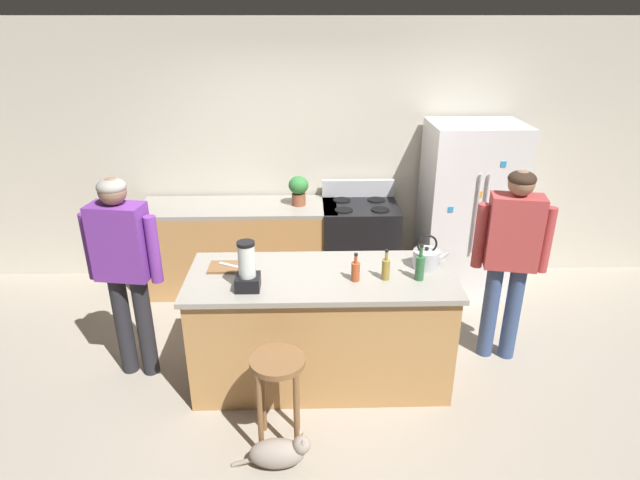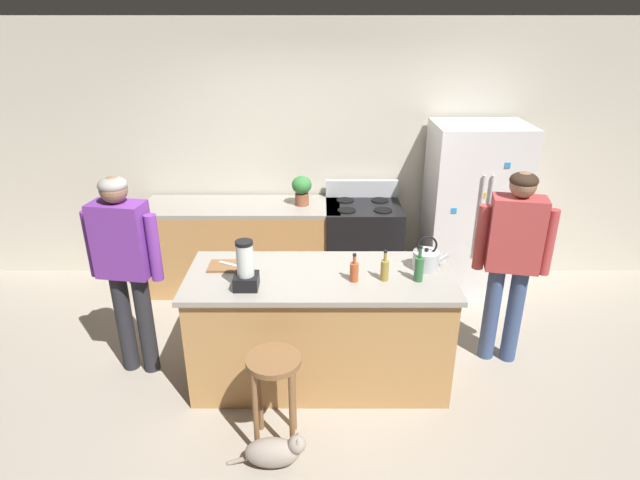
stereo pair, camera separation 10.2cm
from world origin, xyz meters
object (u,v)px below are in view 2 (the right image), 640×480
(bottle_olive_oil, at_px, (419,268))
(chef_knife, at_px, (231,264))
(bar_stool, at_px, (274,378))
(cat, at_px, (275,452))
(cutting_board, at_px, (229,266))
(bottle_cooking_sauce, at_px, (354,271))
(tea_kettle, at_px, (426,259))
(refrigerator, at_px, (472,211))
(stove_range, at_px, (362,246))
(kitchen_island, at_px, (320,327))
(blender_appliance, at_px, (245,268))
(bottle_vinegar, at_px, (385,269))
(person_by_island_left, at_px, (125,259))
(potted_plant, at_px, (302,188))
(person_by_sink_right, at_px, (513,252))

(bottle_olive_oil, height_order, chef_knife, bottle_olive_oil)
(bar_stool, bearing_deg, cat, -88.32)
(cat, height_order, cutting_board, cutting_board)
(bottle_cooking_sauce, relative_size, tea_kettle, 0.78)
(cat, xyz_separation_m, bottle_olive_oil, (1.01, 0.81, 0.92))
(refrigerator, bearing_deg, stove_range, 178.71)
(refrigerator, bearing_deg, kitchen_island, -135.76)
(kitchen_island, distance_m, blender_appliance, 0.83)
(blender_appliance, distance_m, bottle_vinegar, 1.00)
(bottle_vinegar, height_order, chef_knife, bottle_vinegar)
(person_by_island_left, bearing_deg, tea_kettle, -0.26)
(stove_range, xyz_separation_m, potted_plant, (-0.63, 0.03, 0.63))
(kitchen_island, xyz_separation_m, bottle_olive_oil, (0.71, -0.09, 0.56))
(blender_appliance, bearing_deg, cat, -72.12)
(refrigerator, height_order, tea_kettle, refrigerator)
(person_by_sink_right, xyz_separation_m, bottle_cooking_sauce, (-1.27, -0.36, 0.01))
(blender_appliance, height_order, bottle_vinegar, blender_appliance)
(cat, height_order, bottle_cooking_sauce, bottle_cooking_sauce)
(person_by_island_left, height_order, cat, person_by_island_left)
(tea_kettle, xyz_separation_m, chef_knife, (-1.48, 0.02, -0.06))
(bar_stool, xyz_separation_m, tea_kettle, (1.10, 0.81, 0.47))
(person_by_sink_right, bearing_deg, cat, -147.07)
(cat, xyz_separation_m, bottle_cooking_sauce, (0.54, 0.81, 0.90))
(cat, height_order, tea_kettle, tea_kettle)
(refrigerator, relative_size, cutting_board, 5.86)
(blender_appliance, xyz_separation_m, tea_kettle, (1.32, 0.31, -0.07))
(bottle_olive_oil, bearing_deg, cat, -141.10)
(person_by_island_left, distance_m, potted_plant, 1.94)
(person_by_sink_right, distance_m, bar_stool, 2.10)
(chef_knife, bearing_deg, bar_stool, -37.66)
(kitchen_island, relative_size, bottle_cooking_sauce, 9.23)
(bar_stool, bearing_deg, bottle_olive_oil, 30.96)
(stove_range, distance_m, bar_stool, 2.35)
(stove_range, bearing_deg, kitchen_island, -106.18)
(kitchen_island, bearing_deg, refrigerator, 44.24)
(person_by_sink_right, height_order, bottle_vinegar, person_by_sink_right)
(bottle_vinegar, bearing_deg, bottle_cooking_sauce, -176.33)
(cat, distance_m, bottle_vinegar, 1.44)
(bottle_olive_oil, bearing_deg, tea_kettle, 65.60)
(potted_plant, relative_size, blender_appliance, 0.84)
(cat, xyz_separation_m, cutting_board, (-0.41, 1.03, 0.83))
(person_by_sink_right, relative_size, bottle_cooking_sauce, 7.61)
(person_by_sink_right, bearing_deg, person_by_island_left, -177.16)
(bar_stool, distance_m, cutting_board, 1.00)
(kitchen_island, relative_size, bottle_vinegar, 8.44)
(stove_range, height_order, bottle_olive_oil, bottle_olive_oil)
(potted_plant, distance_m, blender_appliance, 1.79)
(person_by_island_left, height_order, tea_kettle, person_by_island_left)
(kitchen_island, height_order, cat, kitchen_island)
(bottle_cooking_sauce, bearing_deg, cat, -123.74)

